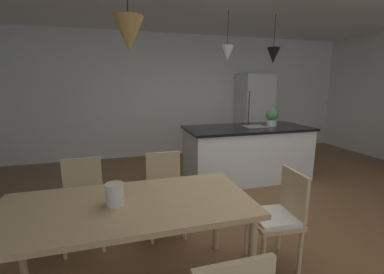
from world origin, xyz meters
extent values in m
cube|color=brown|center=(0.00, 0.00, -0.02)|extent=(10.00, 8.40, 0.04)
cube|color=white|center=(0.00, 3.26, 1.35)|extent=(10.00, 0.12, 2.70)
cube|color=tan|center=(-1.46, -0.76, 0.73)|extent=(1.84, 0.86, 0.04)
cylinder|color=tan|center=(-2.29, -0.41, 0.37)|extent=(0.06, 0.06, 0.73)
cylinder|color=tan|center=(-0.62, -0.41, 0.37)|extent=(0.06, 0.06, 0.73)
cylinder|color=tan|center=(-0.62, -1.11, 0.37)|extent=(0.06, 0.06, 0.73)
cube|color=tan|center=(-1.87, -0.01, 0.43)|extent=(0.42, 0.42, 0.04)
cube|color=white|center=(-1.87, -0.01, 0.47)|extent=(0.37, 0.37, 0.03)
cube|color=tan|center=(-1.88, 0.17, 0.66)|extent=(0.38, 0.05, 0.42)
cylinder|color=tan|center=(-1.69, -0.17, 0.21)|extent=(0.04, 0.04, 0.41)
cylinder|color=tan|center=(-2.03, -0.18, 0.21)|extent=(0.04, 0.04, 0.41)
cylinder|color=tan|center=(-1.71, 0.17, 0.21)|extent=(0.04, 0.04, 0.41)
cylinder|color=tan|center=(-2.05, 0.16, 0.21)|extent=(0.04, 0.04, 0.41)
cube|color=tan|center=(-0.22, -0.76, 0.43)|extent=(0.43, 0.43, 0.04)
cube|color=white|center=(-0.22, -0.76, 0.47)|extent=(0.39, 0.39, 0.03)
cube|color=tan|center=(-0.04, -0.77, 0.66)|extent=(0.06, 0.38, 0.42)
cylinder|color=tan|center=(-0.40, -0.91, 0.21)|extent=(0.04, 0.04, 0.41)
cylinder|color=tan|center=(-0.37, -0.57, 0.21)|extent=(0.04, 0.04, 0.41)
cylinder|color=tan|center=(-0.06, -0.94, 0.21)|extent=(0.04, 0.04, 0.41)
cylinder|color=tan|center=(-0.04, -0.60, 0.21)|extent=(0.04, 0.04, 0.41)
cube|color=tan|center=(-1.04, -0.01, 0.43)|extent=(0.42, 0.42, 0.04)
cube|color=white|center=(-1.04, -0.01, 0.47)|extent=(0.38, 0.38, 0.03)
cube|color=tan|center=(-1.04, 0.17, 0.66)|extent=(0.38, 0.05, 0.42)
cylinder|color=tan|center=(-0.88, -0.18, 0.21)|extent=(0.04, 0.04, 0.41)
cylinder|color=tan|center=(-1.22, -0.17, 0.21)|extent=(0.04, 0.04, 0.41)
cylinder|color=tan|center=(-0.87, 0.16, 0.21)|extent=(0.04, 0.04, 0.41)
cylinder|color=tan|center=(-1.21, 0.17, 0.21)|extent=(0.04, 0.04, 0.41)
cube|color=white|center=(0.60, 1.30, 0.44)|extent=(2.04, 0.91, 0.88)
cube|color=black|center=(0.60, 1.30, 0.88)|extent=(2.10, 0.97, 0.04)
cube|color=gray|center=(0.73, 1.30, 0.91)|extent=(0.36, 0.30, 0.01)
cube|color=silver|center=(1.59, 2.86, 0.92)|extent=(0.72, 0.64, 1.84)
cylinder|color=#4C4C4C|center=(1.27, 2.52, 0.92)|extent=(0.02, 0.02, 1.10)
cone|color=olive|center=(-1.38, -0.64, 1.94)|extent=(0.22, 0.22, 0.23)
cylinder|color=black|center=(0.19, 1.30, 2.45)|extent=(0.01, 0.01, 0.50)
cone|color=#B7B7B7|center=(0.19, 1.30, 2.08)|extent=(0.21, 0.21, 0.23)
cylinder|color=black|center=(1.00, 1.30, 2.45)|extent=(0.01, 0.01, 0.50)
cone|color=black|center=(1.00, 1.30, 2.07)|extent=(0.21, 0.21, 0.25)
cylinder|color=beige|center=(1.05, 1.30, 0.95)|extent=(0.17, 0.17, 0.10)
sphere|color=#478C42|center=(1.05, 1.30, 1.09)|extent=(0.21, 0.21, 0.21)
cylinder|color=silver|center=(-1.54, -0.76, 0.83)|extent=(0.13, 0.13, 0.16)
camera|label=1|loc=(-1.47, -2.55, 1.60)|focal=23.96mm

